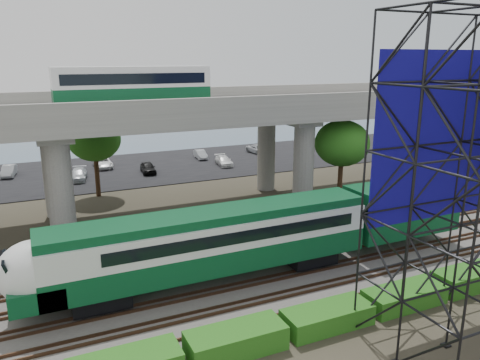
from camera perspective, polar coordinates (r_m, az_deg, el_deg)
name	(u,v)px	position (r m, az deg, el deg)	size (l,w,h in m)	color
ground	(269,292)	(27.66, 3.56, -13.51)	(140.00, 140.00, 0.00)	#474233
ballast_bed	(254,276)	(29.19, 1.68, -11.67)	(90.00, 12.00, 0.20)	slate
service_road	(205,232)	(36.39, -4.28, -6.31)	(90.00, 5.00, 0.08)	black
parking_lot	(137,168)	(58.11, -12.41, 1.40)	(90.00, 18.00, 0.08)	black
harbor_water	(107,140)	(79.37, -15.87, 4.68)	(140.00, 40.00, 0.03)	#445D71
rail_tracks	(254,274)	(29.11, 1.68, -11.35)	(90.00, 9.52, 0.16)	#472D1E
commuter_train	(247,235)	(27.89, 0.89, -6.72)	(29.30, 3.06, 4.30)	black
overpass	(177,118)	(39.41, -7.70, 7.50)	(80.00, 12.00, 12.40)	#9E9B93
hedge_strip	(327,316)	(24.69, 10.62, -16.01)	(34.60, 1.80, 1.20)	#206216
trees	(125,153)	(38.96, -13.84, 3.19)	(40.94, 16.94, 7.69)	#382314
parked_cars	(131,165)	(57.32, -13.19, 1.84)	(38.07, 9.40, 1.29)	silver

